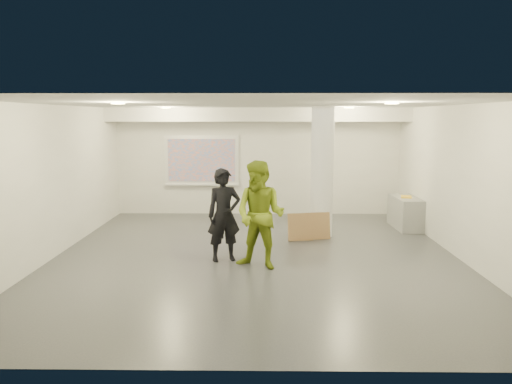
{
  "coord_description": "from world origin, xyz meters",
  "views": [
    {
      "loc": [
        0.14,
        -9.62,
        2.76
      ],
      "look_at": [
        0.0,
        0.4,
        1.25
      ],
      "focal_mm": 35.0,
      "sensor_mm": 36.0,
      "label": 1
    }
  ],
  "objects_px": {
    "column": "(322,172)",
    "projection_screen": "(202,161)",
    "woman": "(224,215)",
    "man": "(260,215)",
    "credenza": "(406,213)"
  },
  "relations": [
    {
      "from": "column",
      "to": "projection_screen",
      "type": "xyz_separation_m",
      "value": [
        -3.1,
        2.65,
        0.03
      ]
    },
    {
      "from": "woman",
      "to": "man",
      "type": "relative_size",
      "value": 0.9
    },
    {
      "from": "woman",
      "to": "man",
      "type": "distance_m",
      "value": 0.85
    },
    {
      "from": "column",
      "to": "woman",
      "type": "bearing_deg",
      "value": -135.98
    },
    {
      "from": "projection_screen",
      "to": "credenza",
      "type": "distance_m",
      "value": 5.72
    },
    {
      "from": "column",
      "to": "woman",
      "type": "height_order",
      "value": "column"
    },
    {
      "from": "projection_screen",
      "to": "man",
      "type": "relative_size",
      "value": 1.06
    },
    {
      "from": "credenza",
      "to": "man",
      "type": "relative_size",
      "value": 0.68
    },
    {
      "from": "projection_screen",
      "to": "man",
      "type": "bearing_deg",
      "value": -71.87
    },
    {
      "from": "woman",
      "to": "man",
      "type": "xyz_separation_m",
      "value": [
        0.7,
        -0.48,
        0.1
      ]
    },
    {
      "from": "woman",
      "to": "credenza",
      "type": "bearing_deg",
      "value": 15.56
    },
    {
      "from": "credenza",
      "to": "man",
      "type": "bearing_deg",
      "value": -138.64
    },
    {
      "from": "credenza",
      "to": "man",
      "type": "distance_m",
      "value": 5.01
    },
    {
      "from": "column",
      "to": "woman",
      "type": "xyz_separation_m",
      "value": [
        -2.11,
        -2.03,
        -0.6
      ]
    },
    {
      "from": "credenza",
      "to": "column",
      "type": "bearing_deg",
      "value": -160.03
    }
  ]
}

